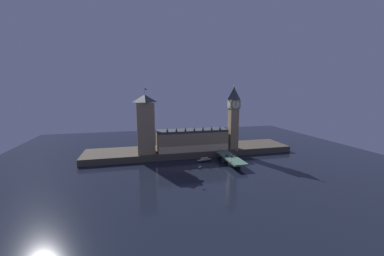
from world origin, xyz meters
name	(u,v)px	position (x,y,z in m)	size (l,w,h in m)	color
ground_plane	(200,164)	(0.00, 0.00, 0.00)	(400.00, 400.00, 0.00)	black
embankment	(190,151)	(0.00, 39.00, 3.21)	(220.00, 42.00, 6.42)	#4C4438
parliament_hall	(192,140)	(0.17, 30.51, 17.17)	(73.29, 20.40, 25.80)	#9E845B
clock_tower	(233,116)	(44.03, 25.96, 41.83)	(11.03, 11.14, 67.01)	#9E845B
victoria_tower	(146,124)	(-47.63, 29.91, 35.56)	(17.16, 17.16, 64.02)	#9E845B
bridge	(231,159)	(29.05, -5.00, 4.57)	(13.17, 46.00, 6.15)	#4C7560
car_northbound_lead	(227,156)	(26.15, -2.16, 6.90)	(2.00, 3.95, 1.60)	#235633
car_southbound_trail	(233,155)	(31.95, -1.69, 6.88)	(1.91, 4.24, 1.55)	white
pedestrian_mid_walk	(237,156)	(34.84, -4.69, 7.11)	(0.38, 0.38, 1.81)	black
street_lamp_near	(231,157)	(22.85, -19.72, 10.60)	(1.34, 0.60, 7.13)	#2D3333
street_lamp_mid	(237,152)	(35.24, -5.00, 10.42)	(1.34, 0.60, 6.83)	#2D3333
street_lamp_far	(219,149)	(22.85, 9.72, 10.37)	(1.34, 0.60, 6.75)	#2D3333
boat_upstream	(204,160)	(6.57, 7.34, 1.38)	(16.77, 6.68, 3.79)	#28282D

